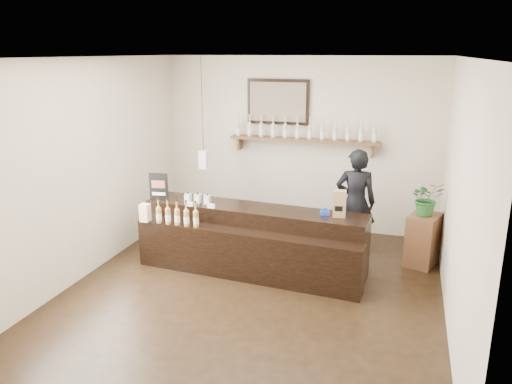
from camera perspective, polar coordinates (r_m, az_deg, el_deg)
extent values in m
plane|color=black|center=(6.32, -0.32, -11.15)|extent=(5.00, 5.00, 0.00)
plane|color=beige|center=(8.19, 4.91, 5.44)|extent=(4.50, 0.00, 4.50)
plane|color=beige|center=(3.64, -12.29, -8.33)|extent=(4.50, 0.00, 4.50)
plane|color=beige|center=(6.82, -18.71, 2.56)|extent=(0.00, 5.00, 5.00)
plane|color=beige|center=(5.60, 22.21, -0.56)|extent=(0.00, 5.00, 5.00)
plane|color=white|center=(5.63, -0.36, 15.14)|extent=(5.00, 5.00, 0.00)
cube|color=brown|center=(8.02, 5.43, 5.94)|extent=(2.40, 0.25, 0.04)
cube|color=brown|center=(8.35, -1.85, 5.56)|extent=(0.04, 0.20, 0.20)
cube|color=brown|center=(7.93, 13.13, 4.61)|extent=(0.04, 0.20, 0.20)
cube|color=black|center=(8.14, 2.53, 10.26)|extent=(1.02, 0.04, 0.72)
cube|color=#493B2F|center=(8.12, 2.49, 10.25)|extent=(0.92, 0.01, 0.62)
cube|color=white|center=(7.76, -6.00, 3.71)|extent=(0.12, 0.12, 0.28)
cylinder|color=black|center=(7.63, -6.18, 9.92)|extent=(0.01, 0.01, 1.41)
cylinder|color=#B3C7A6|center=(8.29, -2.07, 7.18)|extent=(0.07, 0.07, 0.20)
cone|color=#B3C7A6|center=(8.27, -2.08, 8.05)|extent=(0.07, 0.07, 0.05)
cylinder|color=#B3C7A6|center=(8.27, -2.08, 8.46)|extent=(0.02, 0.02, 0.07)
cylinder|color=yellow|center=(8.26, -2.08, 8.78)|extent=(0.03, 0.03, 0.02)
cylinder|color=white|center=(8.29, -2.07, 7.04)|extent=(0.07, 0.07, 0.09)
cylinder|color=#B3C7A6|center=(8.23, -0.74, 7.12)|extent=(0.07, 0.07, 0.20)
cone|color=#B3C7A6|center=(8.21, -0.74, 8.00)|extent=(0.07, 0.07, 0.05)
cylinder|color=#B3C7A6|center=(8.20, -0.74, 8.41)|extent=(0.02, 0.02, 0.07)
cylinder|color=yellow|center=(8.20, -0.75, 8.74)|extent=(0.03, 0.03, 0.02)
cylinder|color=white|center=(8.23, -0.74, 6.98)|extent=(0.07, 0.07, 0.09)
cylinder|color=#B3C7A6|center=(8.17, 0.61, 7.06)|extent=(0.07, 0.07, 0.20)
cone|color=#B3C7A6|center=(8.15, 0.61, 7.94)|extent=(0.07, 0.07, 0.05)
cylinder|color=#B3C7A6|center=(8.14, 0.61, 8.36)|extent=(0.02, 0.02, 0.07)
cylinder|color=yellow|center=(8.14, 0.61, 8.69)|extent=(0.03, 0.03, 0.02)
cylinder|color=white|center=(8.17, 0.61, 6.92)|extent=(0.07, 0.07, 0.09)
cylinder|color=#B3C7A6|center=(8.12, 1.97, 6.99)|extent=(0.07, 0.07, 0.20)
cone|color=#B3C7A6|center=(8.10, 1.98, 7.88)|extent=(0.07, 0.07, 0.05)
cylinder|color=#B3C7A6|center=(8.09, 1.98, 8.30)|extent=(0.02, 0.02, 0.07)
cylinder|color=yellow|center=(8.08, 1.99, 8.63)|extent=(0.03, 0.03, 0.02)
cylinder|color=white|center=(8.12, 1.97, 6.85)|extent=(0.07, 0.07, 0.09)
cylinder|color=#B3C7A6|center=(8.07, 3.35, 6.92)|extent=(0.07, 0.07, 0.20)
cone|color=#B3C7A6|center=(8.05, 3.37, 7.81)|extent=(0.07, 0.07, 0.05)
cylinder|color=#B3C7A6|center=(8.04, 3.37, 8.24)|extent=(0.02, 0.02, 0.07)
cylinder|color=yellow|center=(8.04, 3.38, 8.57)|extent=(0.03, 0.03, 0.02)
cylinder|color=white|center=(8.07, 3.35, 6.78)|extent=(0.07, 0.07, 0.09)
cylinder|color=#B3C7A6|center=(8.02, 4.75, 6.84)|extent=(0.07, 0.07, 0.20)
cone|color=#B3C7A6|center=(8.00, 4.77, 7.74)|extent=(0.07, 0.07, 0.05)
cylinder|color=#B3C7A6|center=(8.00, 4.78, 8.17)|extent=(0.02, 0.02, 0.07)
cylinder|color=yellow|center=(7.99, 4.79, 8.50)|extent=(0.03, 0.03, 0.02)
cylinder|color=white|center=(8.03, 4.75, 6.70)|extent=(0.07, 0.07, 0.09)
cylinder|color=#B3C7A6|center=(7.98, 6.16, 6.76)|extent=(0.07, 0.07, 0.20)
cone|color=#B3C7A6|center=(7.97, 6.19, 7.67)|extent=(0.07, 0.07, 0.05)
cylinder|color=#B3C7A6|center=(7.96, 6.20, 8.09)|extent=(0.02, 0.02, 0.07)
cylinder|color=yellow|center=(7.95, 6.21, 8.43)|extent=(0.03, 0.03, 0.02)
cylinder|color=white|center=(7.99, 6.16, 6.62)|extent=(0.07, 0.07, 0.09)
cylinder|color=#B3C7A6|center=(7.95, 7.58, 6.68)|extent=(0.07, 0.07, 0.20)
cone|color=#B3C7A6|center=(7.93, 7.62, 7.58)|extent=(0.07, 0.07, 0.05)
cylinder|color=#B3C7A6|center=(7.92, 7.63, 8.01)|extent=(0.02, 0.02, 0.07)
cylinder|color=yellow|center=(7.92, 7.65, 8.35)|extent=(0.03, 0.03, 0.02)
cylinder|color=white|center=(7.95, 7.58, 6.53)|extent=(0.07, 0.07, 0.09)
cylinder|color=#B3C7A6|center=(7.92, 9.02, 6.59)|extent=(0.07, 0.07, 0.20)
cone|color=#B3C7A6|center=(7.90, 9.06, 7.49)|extent=(0.07, 0.07, 0.05)
cylinder|color=#B3C7A6|center=(7.89, 9.08, 7.93)|extent=(0.02, 0.02, 0.07)
cylinder|color=yellow|center=(7.89, 9.09, 8.26)|extent=(0.03, 0.03, 0.02)
cylinder|color=white|center=(7.92, 9.01, 6.44)|extent=(0.07, 0.07, 0.09)
cylinder|color=#B3C7A6|center=(7.89, 10.46, 6.49)|extent=(0.07, 0.07, 0.20)
cone|color=#B3C7A6|center=(7.88, 10.51, 7.40)|extent=(0.07, 0.07, 0.05)
cylinder|color=#B3C7A6|center=(7.87, 10.53, 7.83)|extent=(0.02, 0.02, 0.07)
cylinder|color=yellow|center=(7.86, 10.55, 8.17)|extent=(0.03, 0.03, 0.02)
cylinder|color=white|center=(7.90, 10.46, 6.34)|extent=(0.07, 0.07, 0.09)
cylinder|color=#B3C7A6|center=(7.87, 11.91, 6.39)|extent=(0.07, 0.07, 0.20)
cone|color=#B3C7A6|center=(7.86, 11.97, 7.30)|extent=(0.07, 0.07, 0.05)
cylinder|color=#B3C7A6|center=(7.85, 11.99, 7.74)|extent=(0.02, 0.02, 0.07)
cylinder|color=yellow|center=(7.84, 12.01, 8.08)|extent=(0.03, 0.03, 0.02)
cylinder|color=white|center=(7.88, 11.91, 6.24)|extent=(0.07, 0.07, 0.09)
cylinder|color=#B3C7A6|center=(7.86, 13.37, 6.28)|extent=(0.07, 0.07, 0.20)
cone|color=#B3C7A6|center=(7.84, 13.43, 7.20)|extent=(0.07, 0.07, 0.05)
cylinder|color=#B3C7A6|center=(7.83, 13.46, 7.63)|extent=(0.02, 0.02, 0.07)
cylinder|color=yellow|center=(7.83, 13.48, 7.97)|extent=(0.03, 0.03, 0.02)
cylinder|color=white|center=(7.86, 13.36, 6.14)|extent=(0.07, 0.07, 0.09)
cube|color=black|center=(6.81, -0.22, -5.17)|extent=(3.08, 0.76, 0.85)
cube|color=black|center=(6.50, -1.28, -7.23)|extent=(3.06, 0.49, 0.64)
cube|color=white|center=(6.78, -7.60, -1.37)|extent=(0.10, 0.04, 0.05)
cube|color=white|center=(6.66, -5.14, -1.61)|extent=(0.10, 0.04, 0.05)
cube|color=#D0C27F|center=(6.91, -12.53, -2.80)|extent=(0.12, 0.12, 0.12)
cube|color=#D0C27F|center=(6.87, -12.58, -1.85)|extent=(0.12, 0.12, 0.12)
cube|color=#B3C7A6|center=(6.94, -7.77, -0.70)|extent=(0.08, 0.08, 0.13)
cube|color=#FDC4CA|center=(6.91, -7.90, -0.79)|extent=(0.07, 0.00, 0.06)
cylinder|color=black|center=(6.92, -7.79, -0.12)|extent=(0.02, 0.02, 0.03)
cube|color=#B3C7A6|center=(6.89, -6.68, -0.80)|extent=(0.08, 0.08, 0.13)
cube|color=#FDC4CA|center=(6.85, -6.82, -0.90)|extent=(0.07, 0.00, 0.06)
cylinder|color=black|center=(6.87, -6.70, -0.22)|extent=(0.02, 0.02, 0.03)
cube|color=#B3C7A6|center=(6.83, -5.58, -0.91)|extent=(0.08, 0.08, 0.13)
cube|color=#FDC4CA|center=(6.80, -5.71, -1.00)|extent=(0.07, 0.00, 0.06)
cylinder|color=black|center=(6.81, -5.60, -0.32)|extent=(0.02, 0.02, 0.03)
cylinder|color=#A97C39|center=(6.80, -11.03, -2.64)|extent=(0.07, 0.07, 0.20)
cone|color=#A97C39|center=(6.76, -11.09, -1.62)|extent=(0.07, 0.07, 0.05)
cylinder|color=#A97C39|center=(6.75, -11.11, -1.13)|extent=(0.02, 0.02, 0.07)
cylinder|color=black|center=(6.73, -11.13, -0.75)|extent=(0.03, 0.03, 0.02)
cylinder|color=white|center=(6.81, -11.02, -2.80)|extent=(0.07, 0.07, 0.09)
cylinder|color=#A97C39|center=(6.74, -10.02, -2.75)|extent=(0.07, 0.07, 0.20)
cone|color=#A97C39|center=(6.70, -10.07, -1.73)|extent=(0.07, 0.07, 0.05)
cylinder|color=#A97C39|center=(6.69, -10.09, -1.23)|extent=(0.02, 0.02, 0.07)
cylinder|color=black|center=(6.67, -10.11, -0.85)|extent=(0.03, 0.03, 0.02)
cylinder|color=white|center=(6.75, -10.01, -2.92)|extent=(0.07, 0.07, 0.09)
cylinder|color=#A97C39|center=(6.68, -8.99, -2.87)|extent=(0.07, 0.07, 0.20)
cone|color=#A97C39|center=(6.64, -9.04, -1.83)|extent=(0.07, 0.07, 0.05)
cylinder|color=#A97C39|center=(6.63, -9.06, -1.34)|extent=(0.02, 0.02, 0.07)
cylinder|color=black|center=(6.61, -9.08, -0.95)|extent=(0.03, 0.03, 0.02)
cylinder|color=white|center=(6.69, -8.98, -3.04)|extent=(0.07, 0.07, 0.09)
cylinder|color=#A97C39|center=(6.63, -7.94, -2.99)|extent=(0.07, 0.07, 0.20)
cone|color=#A97C39|center=(6.59, -7.98, -1.94)|extent=(0.07, 0.07, 0.05)
cylinder|color=#A97C39|center=(6.57, -8.00, -1.44)|extent=(0.02, 0.02, 0.07)
cylinder|color=black|center=(6.56, -8.02, -1.05)|extent=(0.03, 0.03, 0.02)
cylinder|color=white|center=(6.63, -7.94, -3.15)|extent=(0.07, 0.07, 0.09)
cylinder|color=#A97C39|center=(6.57, -6.88, -3.11)|extent=(0.07, 0.07, 0.20)
cone|color=#A97C39|center=(6.53, -6.91, -2.05)|extent=(0.07, 0.07, 0.05)
cylinder|color=#A97C39|center=(6.52, -6.93, -1.55)|extent=(0.02, 0.02, 0.07)
cylinder|color=black|center=(6.50, -6.94, -1.15)|extent=(0.03, 0.03, 0.02)
cylinder|color=white|center=(6.58, -6.87, -3.27)|extent=(0.07, 0.07, 0.09)
cube|color=black|center=(7.12, -11.06, 0.65)|extent=(0.27, 0.06, 0.38)
cube|color=brown|center=(7.10, -11.12, 0.88)|extent=(0.19, 0.03, 0.11)
cube|color=white|center=(7.14, -11.06, -0.20)|extent=(0.19, 0.03, 0.04)
cube|color=olive|center=(6.34, 9.52, -1.32)|extent=(0.17, 0.14, 0.34)
cube|color=black|center=(6.30, 9.43, -1.91)|extent=(0.10, 0.01, 0.07)
cube|color=blue|center=(6.41, 7.87, -2.39)|extent=(0.13, 0.07, 0.05)
cylinder|color=blue|center=(6.40, 7.89, -2.03)|extent=(0.07, 0.04, 0.06)
cube|color=brown|center=(7.27, 18.52, -5.20)|extent=(0.50, 0.58, 0.72)
imported|color=#245A24|center=(7.09, 18.94, -0.68)|extent=(0.53, 0.49, 0.47)
imported|color=black|center=(7.23, 11.33, -0.41)|extent=(0.68, 0.49, 1.77)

